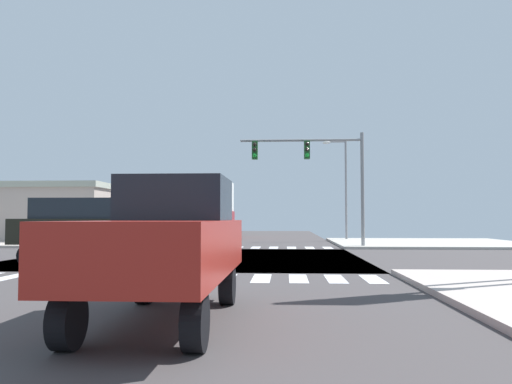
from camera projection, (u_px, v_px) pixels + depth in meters
ground at (192, 258)px, 21.33m from camera, size 90.00×90.00×0.05m
sidewalk_corner_ne at (428, 243)px, 32.55m from camera, size 12.00×12.00×0.14m
sidewalk_corner_nw at (32, 242)px, 34.04m from camera, size 12.00×12.00×0.14m
crosswalk_near at (135, 277)px, 14.06m from camera, size 13.50×2.00×0.01m
crosswalk_far at (211, 247)px, 28.62m from camera, size 13.50×2.00×0.01m
traffic_signal_mast at (314, 163)px, 28.36m from camera, size 6.88×0.55×6.40m
street_lamp at (342, 180)px, 37.22m from camera, size 1.78×0.32×7.35m
bank_building at (17, 213)px, 38.00m from camera, size 16.96×9.42×4.09m
pickup_farside_1 at (167, 240)px, 8.22m from camera, size 2.00×5.10×2.35m
suv_crossing_1 at (83, 225)px, 18.10m from camera, size 4.60×1.96×2.34m
box_truck_queued_2 at (217, 208)px, 44.08m from camera, size 2.40×7.20×4.85m
suv_leading_2 at (195, 221)px, 50.53m from camera, size 1.96×4.60×2.34m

